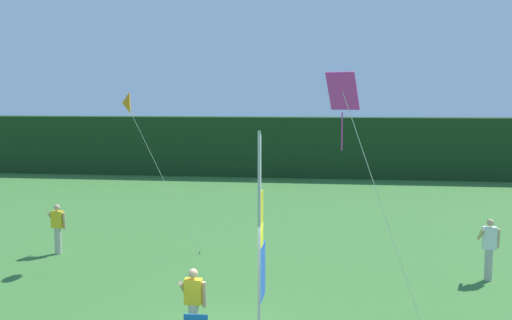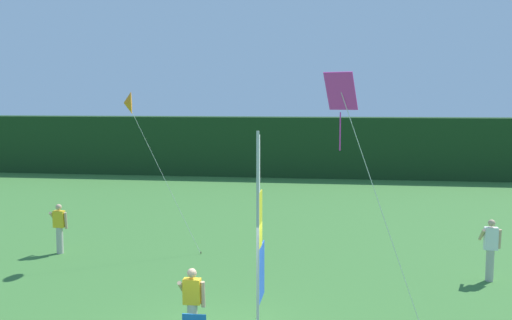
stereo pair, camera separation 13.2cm
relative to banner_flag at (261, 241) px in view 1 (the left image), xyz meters
name	(u,v)px [view 1 (the left image)]	position (x,y,z in m)	size (l,w,h in m)	color
distant_treeline	(299,147)	(-0.78, 26.61, -0.17)	(80.00, 2.40, 3.92)	#193819
banner_flag	(261,241)	(0.00, 0.00, 0.00)	(0.06, 1.03, 4.45)	#B7B7BC
person_near_banner	(193,304)	(-1.37, -0.33, -1.28)	(0.55, 0.48, 1.60)	#B7B2A3
person_mid_field	(58,228)	(-7.48, 5.96, -1.25)	(0.55, 0.48, 1.65)	#B7B2A3
person_far_left	(489,248)	(5.85, 4.88, -1.20)	(0.55, 0.48, 1.75)	#B7B2A3
kite_orange_delta_1	(126,103)	(-5.11, 6.18, 2.82)	(2.53, 0.75, 5.33)	brown
kite_magenta_diamond_2	(347,107)	(1.71, -1.02, 2.80)	(2.19, 0.73, 5.57)	brown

